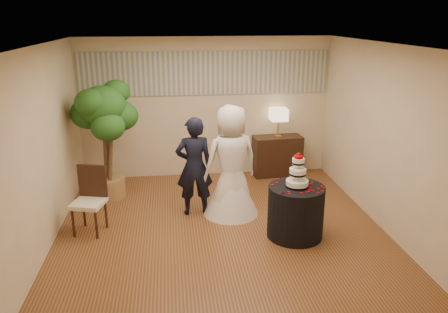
{
  "coord_description": "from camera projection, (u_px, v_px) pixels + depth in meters",
  "views": [
    {
      "loc": [
        -0.72,
        -6.12,
        3.18
      ],
      "look_at": [
        0.1,
        0.4,
        1.05
      ],
      "focal_mm": 35.0,
      "sensor_mm": 36.0,
      "label": 1
    }
  ],
  "objects": [
    {
      "name": "floor",
      "position": [
        221.0,
        228.0,
        6.84
      ],
      "size": [
        5.0,
        5.0,
        0.0
      ],
      "primitive_type": "cube",
      "color": "brown",
      "rests_on": "ground"
    },
    {
      "name": "wall_left",
      "position": [
        44.0,
        149.0,
        6.11
      ],
      "size": [
        0.06,
        5.0,
        2.8
      ],
      "primitive_type": "cube",
      "color": "beige",
      "rests_on": "ground"
    },
    {
      "name": "cake_table",
      "position": [
        296.0,
        211.0,
        6.5
      ],
      "size": [
        0.97,
        0.97,
        0.8
      ],
      "primitive_type": "cylinder",
      "rotation": [
        0.0,
        0.0,
        -0.19
      ],
      "color": "black",
      "rests_on": "floor"
    },
    {
      "name": "wedding_cake",
      "position": [
        298.0,
        170.0,
        6.29
      ],
      "size": [
        0.33,
        0.33,
        0.52
      ],
      "primitive_type": null,
      "color": "white",
      "rests_on": "cake_table"
    },
    {
      "name": "wall_back",
      "position": [
        206.0,
        108.0,
        8.77
      ],
      "size": [
        5.0,
        0.06,
        2.8
      ],
      "primitive_type": "cube",
      "color": "beige",
      "rests_on": "ground"
    },
    {
      "name": "mural_border",
      "position": [
        206.0,
        73.0,
        8.54
      ],
      "size": [
        4.9,
        0.02,
        0.85
      ],
      "primitive_type": "cube",
      "color": "#A2A795",
      "rests_on": "wall_back"
    },
    {
      "name": "side_chair",
      "position": [
        88.0,
        201.0,
        6.56
      ],
      "size": [
        0.58,
        0.6,
        1.03
      ],
      "primitive_type": null,
      "rotation": [
        0.0,
        0.0,
        -0.27
      ],
      "color": "black",
      "rests_on": "floor"
    },
    {
      "name": "wall_front",
      "position": [
        252.0,
        217.0,
        4.05
      ],
      "size": [
        5.0,
        0.06,
        2.8
      ],
      "primitive_type": "cube",
      "color": "beige",
      "rests_on": "ground"
    },
    {
      "name": "groom",
      "position": [
        194.0,
        166.0,
        7.12
      ],
      "size": [
        0.62,
        0.43,
        1.66
      ],
      "primitive_type": "imported",
      "rotation": [
        0.0,
        0.0,
        3.19
      ],
      "color": "black",
      "rests_on": "floor"
    },
    {
      "name": "ficus_tree",
      "position": [
        105.0,
        140.0,
        7.7
      ],
      "size": [
        1.3,
        1.3,
        2.16
      ],
      "primitive_type": null,
      "rotation": [
        0.0,
        0.0,
        -1.89
      ],
      "color": "#23571B",
      "rests_on": "floor"
    },
    {
      "name": "wall_right",
      "position": [
        382.0,
        137.0,
        6.71
      ],
      "size": [
        0.06,
        5.0,
        2.8
      ],
      "primitive_type": "cube",
      "color": "beige",
      "rests_on": "ground"
    },
    {
      "name": "console",
      "position": [
        277.0,
        156.0,
        9.03
      ],
      "size": [
        1.02,
        0.51,
        0.82
      ],
      "primitive_type": "cube",
      "rotation": [
        0.0,
        0.0,
        0.07
      ],
      "color": "black",
      "rests_on": "floor"
    },
    {
      "name": "table_lamp",
      "position": [
        278.0,
        123.0,
        8.82
      ],
      "size": [
        0.33,
        0.33,
        0.58
      ],
      "primitive_type": null,
      "color": "beige",
      "rests_on": "console"
    },
    {
      "name": "bride",
      "position": [
        231.0,
        161.0,
        7.09
      ],
      "size": [
        1.13,
        1.13,
        1.85
      ],
      "primitive_type": "imported",
      "rotation": [
        0.0,
        0.0,
        3.4
      ],
      "color": "white",
      "rests_on": "floor"
    },
    {
      "name": "ceiling",
      "position": [
        220.0,
        44.0,
        5.98
      ],
      "size": [
        5.0,
        5.0,
        0.0
      ],
      "primitive_type": "cube",
      "color": "white",
      "rests_on": "wall_back"
    }
  ]
}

